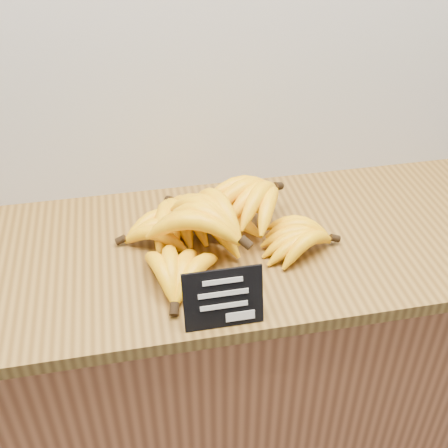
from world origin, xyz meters
TOP-DOWN VIEW (x-y plane):
  - counter at (0.12, 2.75)m, footprint 1.44×0.50m
  - counter_top at (0.12, 2.75)m, footprint 1.41×0.54m
  - chalkboard_sign at (0.08, 2.52)m, footprint 0.15×0.03m
  - banana_pile at (0.10, 2.75)m, footprint 0.50×0.39m

SIDE VIEW (x-z plane):
  - counter at x=0.12m, z-range 0.00..0.90m
  - counter_top at x=0.12m, z-range 0.90..0.93m
  - banana_pile at x=0.10m, z-range 0.92..1.05m
  - chalkboard_sign at x=0.08m, z-range 0.93..1.05m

